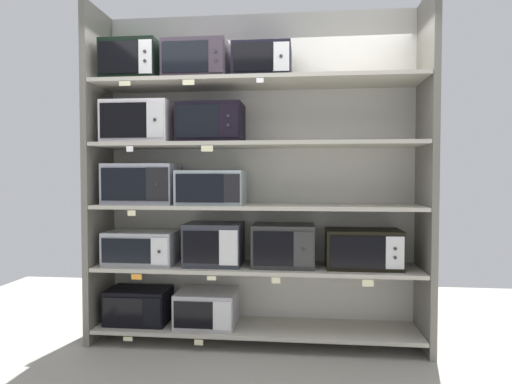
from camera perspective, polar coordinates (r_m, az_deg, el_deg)
back_panel at (r=3.78m, az=0.42°, el=2.25°), size 2.77×0.04×2.71m
upright_left at (r=3.88m, az=-19.68°, el=2.12°), size 0.05×0.49×2.71m
upright_right at (r=3.62m, az=21.14°, el=2.12°), size 0.05×0.49×2.71m
shelf_0 at (r=3.72m, az=0.00°, el=-17.11°), size 2.57×0.49×0.03m
microwave_0 at (r=3.89m, az=-14.87°, el=-13.94°), size 0.50×0.34×0.28m
microwave_1 at (r=3.73m, az=-6.32°, el=-14.61°), size 0.48×0.41×0.28m
price_tag_0 at (r=3.73m, az=-16.20°, el=-17.74°), size 0.07×0.00×0.03m
price_tag_1 at (r=3.57m, az=-7.40°, el=-18.69°), size 0.07×0.00×0.04m
shelf_1 at (r=3.59m, az=0.00°, el=-9.70°), size 2.57×0.49×0.03m
microwave_2 at (r=3.78m, az=-14.44°, el=-6.90°), size 0.57×0.39×0.27m
microwave_3 at (r=3.61m, az=-5.41°, el=-6.68°), size 0.45×0.36×0.34m
microwave_4 at (r=3.54m, az=3.56°, el=-6.88°), size 0.49×0.36×0.33m
microwave_5 at (r=3.57m, az=13.65°, el=-7.13°), size 0.58×0.35×0.30m
price_tag_2 at (r=3.57m, az=-15.15°, el=-10.52°), size 0.08×0.00×0.04m
price_tag_3 at (r=3.41m, az=-5.75°, el=-11.00°), size 0.07×0.00×0.03m
price_tag_4 at (r=3.34m, az=2.59°, el=-11.33°), size 0.07×0.00×0.04m
price_tag_5 at (r=3.37m, az=14.23°, el=-11.33°), size 0.08×0.00×0.05m
shelf_2 at (r=3.53m, az=0.00°, el=-1.87°), size 2.57×0.49×0.03m
microwave_6 at (r=3.73m, az=-14.49°, el=1.02°), size 0.57×0.38×0.33m
microwave_7 at (r=3.57m, az=-5.66°, el=0.58°), size 0.52×0.42×0.27m
price_tag_6 at (r=3.51m, az=-15.76°, el=-2.63°), size 0.06×0.00×0.04m
shelf_3 at (r=3.53m, az=0.00°, el=6.11°), size 2.57×0.49×0.03m
microwave_8 at (r=3.76m, az=-14.77°, el=8.60°), size 0.54×0.39×0.34m
microwave_9 at (r=3.59m, az=-5.82°, el=8.78°), size 0.51×0.36×0.31m
price_tag_7 at (r=3.51m, az=-15.98°, el=5.37°), size 0.05×0.00×0.04m
price_tag_8 at (r=3.33m, az=-6.33°, el=5.60°), size 0.09×0.00×0.05m
shelf_4 at (r=3.59m, az=0.00°, el=13.94°), size 2.57×0.49×0.03m
microwave_10 at (r=3.86m, az=-15.49°, el=15.71°), size 0.45×0.40×0.32m
microwave_11 at (r=3.71m, az=-7.60°, el=16.24°), size 0.51×0.37×0.31m
microwave_12 at (r=3.62m, az=0.84°, el=16.27°), size 0.45×0.39×0.27m
price_tag_9 at (r=3.58m, az=-16.57°, el=13.28°), size 0.09×0.00×0.04m
price_tag_10 at (r=3.43m, az=-8.71°, el=13.82°), size 0.09×0.00×0.04m
price_tag_11 at (r=3.34m, az=0.52°, el=14.22°), size 0.05×0.00×0.03m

